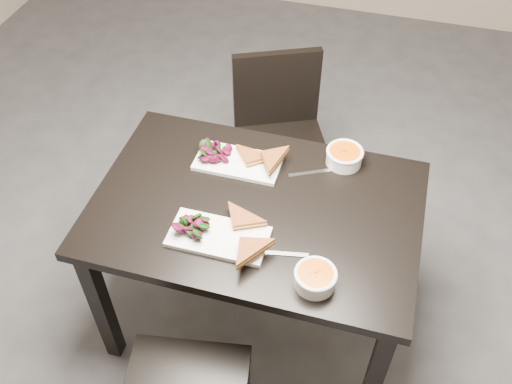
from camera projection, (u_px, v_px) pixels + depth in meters
ground at (262, 250)px, 2.89m from camera, size 5.00×5.00×0.00m
table at (256, 222)px, 2.16m from camera, size 1.20×0.80×0.75m
chair_far at (280, 130)px, 2.78m from camera, size 0.56×0.56×0.85m
plate_near at (219, 237)px, 1.98m from camera, size 0.34×0.17×0.02m
sandwich_near at (237, 231)px, 1.95m from camera, size 0.21×0.19×0.06m
salad_near at (191, 225)px, 1.97m from camera, size 0.11×0.10×0.05m
soup_bowl_near at (315, 277)px, 1.83m from camera, size 0.14×0.14×0.06m
cutlery_near at (282, 254)px, 1.93m from camera, size 0.18×0.05×0.00m
plate_far at (238, 162)px, 2.23m from camera, size 0.33×0.17×0.02m
sandwich_far at (253, 162)px, 2.18m from camera, size 0.21×0.20×0.05m
salad_far at (213, 152)px, 2.23m from camera, size 0.10×0.09×0.05m
soup_bowl_far at (344, 156)px, 2.22m from camera, size 0.15×0.15×0.07m
cutlery_far at (311, 173)px, 2.20m from camera, size 0.17×0.09×0.00m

